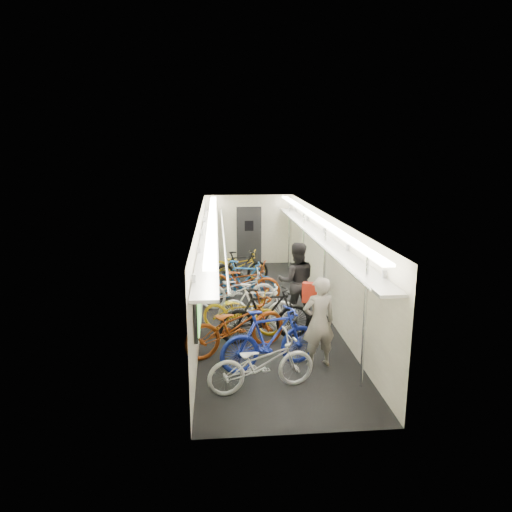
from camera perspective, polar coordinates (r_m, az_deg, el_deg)
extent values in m
plane|color=black|center=(11.28, 0.93, -6.97)|extent=(10.00, 10.00, 0.00)
plane|color=white|center=(10.70, 0.97, 5.20)|extent=(10.00, 10.00, 0.00)
plane|color=beige|center=(10.88, -6.94, -1.20)|extent=(0.00, 10.00, 10.00)
plane|color=beige|center=(11.18, 8.62, -0.87)|extent=(0.00, 10.00, 10.00)
plane|color=beige|center=(15.81, -0.90, 3.31)|extent=(3.00, 0.00, 3.00)
plane|color=beige|center=(6.24, 5.73, -12.14)|extent=(3.00, 0.00, 3.00)
cube|color=black|center=(7.80, -7.41, -6.56)|extent=(0.06, 1.10, 0.80)
cube|color=#76BF53|center=(7.80, -7.12, -6.55)|extent=(0.02, 0.96, 0.66)
cube|color=black|center=(9.90, -6.90, -2.32)|extent=(0.06, 1.10, 0.80)
cube|color=#76BF53|center=(9.90, -6.67, -2.32)|extent=(0.02, 0.96, 0.66)
cube|color=black|center=(12.04, -6.57, 0.42)|extent=(0.06, 1.10, 0.80)
cube|color=#76BF53|center=(12.04, -6.38, 0.43)|extent=(0.02, 0.96, 0.66)
cube|color=black|center=(14.19, -6.34, 2.34)|extent=(0.06, 1.10, 0.80)
cube|color=#76BF53|center=(14.19, -6.17, 2.34)|extent=(0.02, 0.96, 0.66)
cube|color=yellow|center=(8.83, -7.07, -3.88)|extent=(0.02, 0.22, 0.30)
cube|color=yellow|center=(10.95, -6.67, -0.56)|extent=(0.02, 0.22, 0.30)
cube|color=yellow|center=(13.10, -6.40, 1.67)|extent=(0.02, 0.22, 0.30)
cube|color=black|center=(15.79, -0.88, 2.56)|extent=(0.85, 0.08, 2.00)
cube|color=#999BA0|center=(10.72, -5.86, 2.56)|extent=(0.40, 9.70, 0.05)
cube|color=#999BA0|center=(10.98, 7.63, 2.75)|extent=(0.40, 9.70, 0.05)
cylinder|color=silver|center=(10.71, -4.11, 3.12)|extent=(0.04, 9.70, 0.04)
cylinder|color=silver|center=(10.90, 5.95, 3.25)|extent=(0.04, 9.70, 0.04)
cube|color=white|center=(10.66, -5.48, 4.79)|extent=(0.18, 9.60, 0.04)
cube|color=white|center=(10.90, 7.28, 4.92)|extent=(0.18, 9.60, 0.04)
cylinder|color=silver|center=(7.61, 13.42, -7.71)|extent=(0.05, 0.05, 2.38)
cylinder|color=silver|center=(10.18, 8.55, -2.24)|extent=(0.05, 0.05, 2.38)
cylinder|color=silver|center=(12.55, 5.93, 0.72)|extent=(0.05, 0.05, 2.38)
cylinder|color=silver|center=(14.97, 4.16, 2.74)|extent=(0.05, 0.05, 2.38)
imported|color=silver|center=(7.63, 0.68, -13.23)|extent=(1.90, 1.00, 0.95)
imported|color=#1A2A9D|center=(8.29, 1.78, -10.31)|extent=(1.97, 1.05, 1.14)
imported|color=#8B360F|center=(8.93, -2.55, -8.61)|extent=(2.25, 1.56, 1.12)
imported|color=black|center=(9.39, 1.24, -7.34)|extent=(2.01, 0.86, 1.17)
imported|color=#C29512|center=(9.88, -1.77, -7.03)|extent=(1.89, 1.21, 0.94)
imported|color=white|center=(10.01, 0.25, -6.39)|extent=(1.81, 0.77, 1.05)
imported|color=silver|center=(11.35, -2.24, -4.21)|extent=(1.89, 0.68, 0.99)
imported|color=#174B8E|center=(12.04, -1.53, -3.04)|extent=(1.82, 0.91, 1.05)
imported|color=#91360F|center=(11.96, -1.66, -3.15)|extent=(2.13, 1.31, 1.05)
imported|color=black|center=(13.32, -1.87, -1.51)|extent=(1.79, 0.98, 1.04)
imported|color=gold|center=(13.87, -2.18, -1.18)|extent=(1.85, 1.00, 0.92)
imported|color=gray|center=(8.35, 7.86, -8.19)|extent=(0.68, 0.51, 1.69)
imported|color=black|center=(10.59, 5.05, -3.15)|extent=(0.92, 0.73, 1.83)
cube|color=#A51F10|center=(8.55, 6.71, -4.57)|extent=(0.29, 0.23, 0.38)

